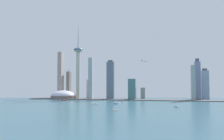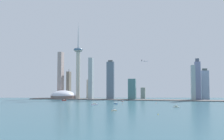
{
  "view_description": "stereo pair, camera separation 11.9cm",
  "coord_description": "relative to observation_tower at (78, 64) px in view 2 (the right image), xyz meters",
  "views": [
    {
      "loc": [
        150.57,
        -373.26,
        52.84
      ],
      "look_at": [
        -42.25,
        473.61,
        102.96
      ],
      "focal_mm": 40.18,
      "sensor_mm": 36.0,
      "label": 1
    },
    {
      "loc": [
        150.69,
        -373.24,
        52.84
      ],
      "look_at": [
        -42.25,
        473.61,
        102.96
      ],
      "focal_mm": 40.18,
      "sensor_mm": 36.0,
      "label": 2
    }
  ],
  "objects": [
    {
      "name": "ground_plane",
      "position": [
        169.43,
        -479.19,
        -127.37
      ],
      "size": [
        6000.0,
        6000.0,
        0.0
      ],
      "primitive_type": "plane",
      "color": "#345E6D"
    },
    {
      "name": "skyscraper_6",
      "position": [
        443.04,
        79.73,
        -75.26
      ],
      "size": [
        26.14,
        25.93,
        108.91
      ],
      "color": "#8E9FB6",
      "rests_on": "ground"
    },
    {
      "name": "airplane",
      "position": [
        235.4,
        48.15,
        9.23
      ],
      "size": [
        25.11,
        22.91,
        7.21
      ],
      "rotation": [
        0.0,
        0.0,
        0.19
      ],
      "color": "silver"
    },
    {
      "name": "skyscraper_4",
      "position": [
        -86.48,
        42.26,
        -38.68
      ],
      "size": [
        15.73,
        26.39,
        177.38
      ],
      "color": "#A9938E",
      "rests_on": "ground"
    },
    {
      "name": "boat_1",
      "position": [
        335.65,
        -252.27,
        -125.81
      ],
      "size": [
        14.24,
        17.55,
        8.71
      ],
      "rotation": [
        0.0,
        0.0,
        5.3
      ],
      "color": "white",
      "rests_on": "ground"
    },
    {
      "name": "boat_0",
      "position": [
        -16.62,
        -82.72,
        -126.0
      ],
      "size": [
        9.11,
        15.27,
        8.02
      ],
      "rotation": [
        0.0,
        0.0,
        1.2
      ],
      "color": "red",
      "rests_on": "ground"
    },
    {
      "name": "skyscraper_3",
      "position": [
        119.41,
        4.05,
        -60.02
      ],
      "size": [
        26.03,
        12.87,
        138.15
      ],
      "color": "slate",
      "rests_on": "ground"
    },
    {
      "name": "channel_buoy_2",
      "position": [
        300.65,
        -403.02,
        -126.52
      ],
      "size": [
        1.93,
        1.93,
        1.71
      ],
      "primitive_type": "cone",
      "color": "yellow",
      "rests_on": "ground"
    },
    {
      "name": "boat_2",
      "position": [
        180.42,
        -95.49,
        -125.74
      ],
      "size": [
        8.4,
        4.57,
        4.56
      ],
      "rotation": [
        0.0,
        0.0,
        2.91
      ],
      "color": "beige",
      "rests_on": "ground"
    },
    {
      "name": "skyscraper_5",
      "position": [
        196.63,
        -0.52,
        -91.29
      ],
      "size": [
        25.24,
        25.76,
        72.17
      ],
      "color": "#447376",
      "rests_on": "ground"
    },
    {
      "name": "skyscraper_1",
      "position": [
        48.33,
        1.65,
        -53.33
      ],
      "size": [
        14.68,
        20.31,
        148.08
      ],
      "color": "#A2AEB2",
      "rests_on": "ground"
    },
    {
      "name": "skyscraper_7",
      "position": [
        -63.01,
        65.88,
        -75.79
      ],
      "size": [
        12.09,
        21.71,
        113.41
      ],
      "color": "#71675A",
      "rests_on": "ground"
    },
    {
      "name": "skyscraper_9",
      "position": [
        397.31,
        11.22,
        -69.23
      ],
      "size": [
        13.46,
        26.67,
        116.29
      ],
      "color": "#92A5A8",
      "rests_on": "ground"
    },
    {
      "name": "stadium_dome",
      "position": [
        -61.3,
        11.09,
        -116.98
      ],
      "size": [
        90.45,
        90.45,
        38.03
      ],
      "color": "#78645E",
      "rests_on": "ground"
    },
    {
      "name": "skyscraper_0",
      "position": [
        225.46,
        85.13,
        -106.62
      ],
      "size": [
        15.68,
        25.46,
        41.51
      ],
      "color": "gray",
      "rests_on": "ground"
    },
    {
      "name": "channel_buoy_0",
      "position": [
        198.74,
        -191.46,
        -126.48
      ],
      "size": [
        1.18,
        1.18,
        1.78
      ],
      "primitive_type": "cone",
      "color": "#E54C19",
      "rests_on": "ground"
    },
    {
      "name": "channel_buoy_1",
      "position": [
        283.88,
        -134.06,
        -125.93
      ],
      "size": [
        1.72,
        1.72,
        2.89
      ],
      "primitive_type": "cone",
      "color": "#E54C19",
      "rests_on": "ground"
    },
    {
      "name": "boat_5",
      "position": [
        212.48,
        -360.45,
        -126.19
      ],
      "size": [
        10.19,
        10.14,
        8.17
      ],
      "rotation": [
        0.0,
        0.0,
        3.92
      ],
      "color": "beige",
      "rests_on": "ground"
    },
    {
      "name": "boat_4",
      "position": [
        178.99,
        -186.71,
        -126.11
      ],
      "size": [
        12.98,
        15.14,
        3.55
      ],
      "rotation": [
        0.0,
        0.0,
        5.33
      ],
      "color": "#1E4E8A",
      "rests_on": "ground"
    },
    {
      "name": "waterfront_pier",
      "position": [
        169.43,
        -3.19,
        -126.22
      ],
      "size": [
        685.42,
        56.5,
        2.32
      ],
      "primitive_type": "cube",
      "color": "#595654",
      "rests_on": "ground"
    },
    {
      "name": "observation_tower",
      "position": [
        0.0,
        0.0,
        0.0
      ],
      "size": [
        33.26,
        33.26,
        283.26
      ],
      "color": "beige",
      "rests_on": "ground"
    },
    {
      "name": "skyscraper_10",
      "position": [
        -79.35,
        98.24,
        -58.73
      ],
      "size": [
        14.7,
        26.26,
        137.29
      ],
      "color": "#3D6875",
      "rests_on": "ground"
    },
    {
      "name": "skyscraper_8",
      "position": [
        415.25,
        47.36,
        -59.98
      ],
      "size": [
        19.55,
        19.2,
        141.82
      ],
      "color": "gray",
      "rests_on": "ground"
    },
    {
      "name": "boat_3",
      "position": [
        131.55,
        -229.07,
        -125.59
      ],
      "size": [
        14.9,
        14.94,
        4.9
      ],
      "rotation": [
        0.0,
        0.0,
        3.93
      ],
      "color": "white",
      "rests_on": "ground"
    },
    {
      "name": "skyscraper_2",
      "position": [
        16.69,
        80.35,
        -91.43
      ],
      "size": [
        14.31,
        24.94,
        92.38
      ],
      "color": "#ABA193",
      "rests_on": "ground"
    }
  ]
}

